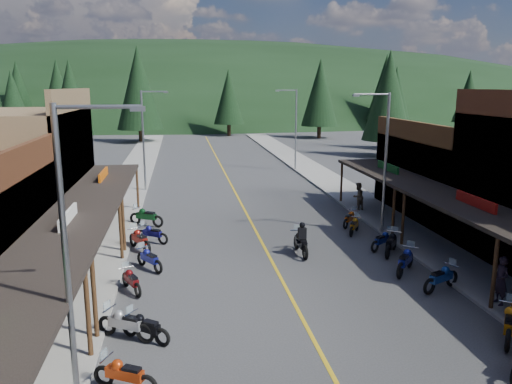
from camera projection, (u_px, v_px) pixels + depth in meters
name	position (u px, v px, depth m)	size (l,w,h in m)	color
ground	(292.00, 299.00, 19.96)	(220.00, 220.00, 0.00)	#38383A
centerline	(236.00, 194.00, 39.29)	(0.15, 90.00, 0.01)	gold
sidewalk_west	(123.00, 197.00, 37.99)	(3.40, 94.00, 0.15)	gray
sidewalk_east	(342.00, 189.00, 40.56)	(3.40, 94.00, 0.15)	gray
shop_west_3	(10.00, 173.00, 28.11)	(10.90, 10.20, 8.20)	brown
shop_east_3	(461.00, 177.00, 32.38)	(10.90, 10.20, 6.20)	#4C2D16
streetlight_0	(71.00, 249.00, 12.20)	(2.16, 0.18, 8.00)	gray
streetlight_1	(145.00, 136.00, 39.26)	(2.16, 0.18, 8.00)	gray
streetlight_2	(383.00, 157.00, 27.78)	(2.16, 0.18, 8.00)	gray
streetlight_3	(294.00, 126.00, 49.04)	(2.16, 0.18, 8.00)	gray
ridge_hill	(193.00, 113.00, 150.43)	(310.00, 140.00, 60.00)	black
pine_1	(58.00, 92.00, 82.55)	(5.88, 5.88, 12.50)	black
pine_2	(139.00, 88.00, 72.86)	(6.72, 6.72, 14.00)	black
pine_3	(229.00, 97.00, 82.97)	(5.04, 5.04, 11.00)	black
pine_4	(320.00, 92.00, 79.08)	(5.88, 5.88, 12.50)	black
pine_5	(386.00, 87.00, 92.88)	(6.72, 6.72, 14.00)	black
pine_6	(469.00, 96.00, 87.24)	(5.04, 5.04, 11.00)	black
pine_7	(18.00, 92.00, 87.17)	(5.88, 5.88, 12.50)	black
pine_8	(14.00, 108.00, 54.11)	(4.48, 4.48, 10.00)	black
pine_9	(395.00, 101.00, 65.65)	(4.93, 4.93, 10.80)	black
pine_10	(71.00, 98.00, 64.20)	(5.38, 5.38, 11.60)	black
pine_11	(389.00, 96.00, 58.13)	(5.82, 5.82, 12.40)	black
bike_west_5	(125.00, 373.00, 13.85)	(0.66, 1.97, 1.13)	#C5380E
bike_west_6	(145.00, 326.00, 16.57)	(0.65, 1.95, 1.12)	black
bike_west_7	(125.00, 322.00, 16.71)	(0.71, 2.14, 1.22)	#A1A2A7
bike_west_8	(131.00, 280.00, 20.55)	(0.64, 1.92, 1.10)	maroon
bike_west_9	(149.00, 258.00, 23.04)	(0.67, 2.01, 1.15)	navy
bike_west_10	(140.00, 239.00, 25.69)	(0.75, 2.25, 1.28)	maroon
bike_west_11	(152.00, 233.00, 26.98)	(0.66, 1.97, 1.13)	navy
bike_west_12	(146.00, 216.00, 30.17)	(0.76, 2.28, 1.30)	#0B3B18
bike_east_6	(510.00, 322.00, 16.62)	(0.77, 2.32, 1.32)	#BA6B0D
bike_east_7	(441.00, 277.00, 20.69)	(0.71, 2.14, 1.22)	navy
bike_east_8	(405.00, 260.00, 22.60)	(0.76, 2.27, 1.30)	navy
bike_east_9	(391.00, 243.00, 25.11)	(0.73, 2.20, 1.26)	black
bike_east_10	(383.00, 239.00, 25.86)	(0.65, 1.94, 1.11)	navy
bike_east_11	(354.00, 225.00, 28.61)	(0.63, 1.89, 1.08)	#A4660B
bike_east_12	(350.00, 218.00, 30.16)	(0.63, 1.89, 1.08)	#C7500E
rider_on_bike	(301.00, 241.00, 25.09)	(0.83, 2.34, 1.76)	black
pedestrian_east_a	(501.00, 280.00, 18.99)	(0.70, 0.46, 1.91)	black
pedestrian_east_b	(358.00, 196.00, 33.37)	(0.92, 0.53, 1.89)	brown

